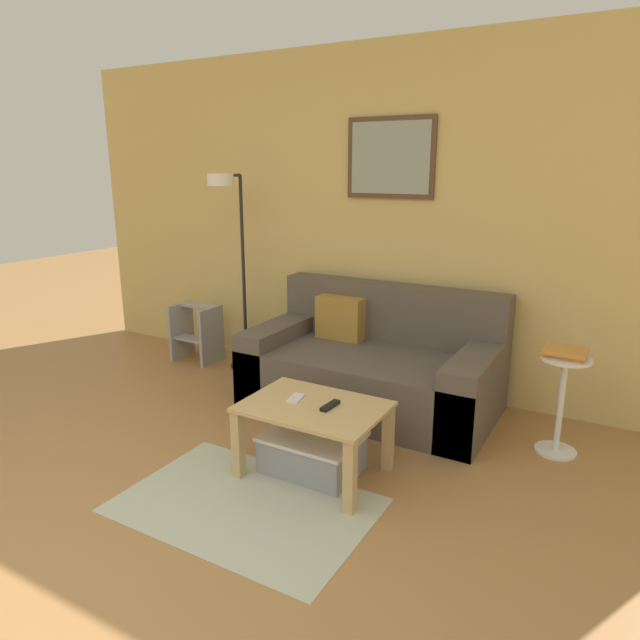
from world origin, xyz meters
name	(u,v)px	position (x,y,z in m)	size (l,w,h in m)	color
wall_back	(371,220)	(0.00, 3.18, 1.28)	(5.60, 0.09, 2.55)	#D6B76B
area_rug	(245,505)	(0.25, 1.20, 0.00)	(1.28, 0.86, 0.01)	#B2B79E
couch	(373,367)	(0.27, 2.70, 0.28)	(1.73, 0.93, 0.84)	brown
coffee_table	(314,420)	(0.39, 1.66, 0.33)	(0.77, 0.55, 0.42)	tan
storage_bin	(312,452)	(0.37, 1.68, 0.11)	(0.54, 0.40, 0.22)	gray
floor_lamp	(232,245)	(-1.02, 2.77, 1.07)	(0.27, 0.48, 1.63)	black
side_table	(562,397)	(1.54, 2.60, 0.36)	(0.29, 0.29, 0.61)	white
book_stack	(564,352)	(1.53, 2.60, 0.63)	(0.26, 0.19, 0.05)	#D18438
remote_control	(330,406)	(0.48, 1.67, 0.43)	(0.04, 0.15, 0.02)	black
cell_phone	(296,398)	(0.26, 1.68, 0.42)	(0.07, 0.14, 0.01)	silver
step_stool	(196,331)	(-1.50, 2.82, 0.27)	(0.38, 0.30, 0.50)	#99999E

